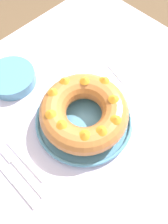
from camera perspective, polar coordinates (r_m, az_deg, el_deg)
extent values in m
plane|color=brown|center=(1.43, 1.60, -15.50)|extent=(8.00, 8.00, 0.00)
cube|color=silver|center=(0.75, 2.95, -3.60)|extent=(1.12, 1.10, 0.03)
cylinder|color=brown|center=(1.44, 1.87, 15.55)|extent=(0.06, 0.06, 0.69)
cylinder|color=#518EB2|center=(0.73, 0.00, -2.21)|extent=(0.31, 0.31, 0.01)
torus|color=#518EB2|center=(0.72, 0.00, -1.80)|extent=(0.32, 0.32, 0.01)
torus|color=#C67538|center=(0.68, 0.00, 0.00)|extent=(0.28, 0.28, 0.08)
cone|color=orange|center=(0.62, 8.38, -1.75)|extent=(0.04, 0.04, 0.01)
cone|color=orange|center=(0.66, 7.81, 3.61)|extent=(0.04, 0.04, 0.01)
cone|color=orange|center=(0.69, 5.33, 8.48)|extent=(0.04, 0.04, 0.01)
cone|color=orange|center=(0.69, 0.15, 8.46)|extent=(0.04, 0.04, 0.01)
cone|color=orange|center=(0.69, -4.79, 8.55)|extent=(0.04, 0.04, 0.01)
cone|color=orange|center=(0.67, -8.21, 5.40)|extent=(0.04, 0.04, 0.01)
cone|color=orange|center=(0.63, -8.76, -0.33)|extent=(0.04, 0.04, 0.01)
cone|color=orange|center=(0.61, -5.95, -3.14)|extent=(0.03, 0.03, 0.01)
cone|color=orange|center=(0.60, 0.20, -5.84)|extent=(0.05, 0.05, 0.01)
cone|color=orange|center=(0.60, 4.70, -4.68)|extent=(0.04, 0.04, 0.01)
cube|color=white|center=(0.70, -14.46, -16.33)|extent=(0.01, 0.15, 0.01)
cube|color=silver|center=(0.73, -19.36, -10.36)|extent=(0.02, 0.06, 0.01)
cube|color=white|center=(0.69, -15.05, -20.03)|extent=(0.02, 0.10, 0.01)
cube|color=silver|center=(0.73, -20.35, -13.40)|extent=(0.02, 0.12, 0.00)
cube|color=white|center=(0.70, -12.48, -14.77)|extent=(0.02, 0.08, 0.01)
cube|color=silver|center=(0.73, -16.85, -9.69)|extent=(0.02, 0.10, 0.00)
cylinder|color=#518EB2|center=(0.85, -18.39, 8.42)|extent=(0.17, 0.17, 0.04)
cube|color=white|center=(0.89, 12.54, 11.55)|extent=(0.18, 0.15, 0.00)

